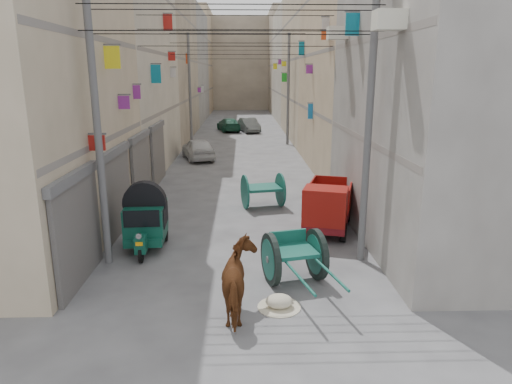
{
  "coord_description": "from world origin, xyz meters",
  "views": [
    {
      "loc": [
        0.23,
        -6.15,
        5.21
      ],
      "look_at": [
        0.6,
        6.5,
        1.9
      ],
      "focal_mm": 32.0,
      "sensor_mm": 36.0,
      "label": 1
    }
  ],
  "objects_px": {
    "second_cart": "(263,190)",
    "auto_rickshaw": "(146,219)",
    "distant_car_grey": "(249,125)",
    "mini_truck": "(327,209)",
    "distant_car_green": "(228,125)",
    "distant_car_white": "(198,149)",
    "horse": "(241,281)",
    "tonga_cart": "(294,256)",
    "feed_sack": "(279,301)"
  },
  "relations": [
    {
      "from": "second_cart",
      "to": "auto_rickshaw",
      "type": "bearing_deg",
      "value": -143.61
    },
    {
      "from": "auto_rickshaw",
      "to": "distant_car_grey",
      "type": "bearing_deg",
      "value": 80.09
    },
    {
      "from": "mini_truck",
      "to": "second_cart",
      "type": "height_order",
      "value": "mini_truck"
    },
    {
      "from": "mini_truck",
      "to": "distant_car_green",
      "type": "relative_size",
      "value": 0.83
    },
    {
      "from": "second_cart",
      "to": "distant_car_green",
      "type": "bearing_deg",
      "value": 82.37
    },
    {
      "from": "distant_car_white",
      "to": "distant_car_green",
      "type": "xyz_separation_m",
      "value": [
        1.48,
        14.29,
        -0.08
      ]
    },
    {
      "from": "distant_car_grey",
      "to": "distant_car_green",
      "type": "relative_size",
      "value": 0.94
    },
    {
      "from": "distant_car_grey",
      "to": "distant_car_green",
      "type": "bearing_deg",
      "value": 146.33
    },
    {
      "from": "second_cart",
      "to": "horse",
      "type": "bearing_deg",
      "value": -108.16
    },
    {
      "from": "second_cart",
      "to": "horse",
      "type": "xyz_separation_m",
      "value": [
        -0.84,
        -8.39,
        0.08
      ]
    },
    {
      "from": "auto_rickshaw",
      "to": "distant_car_white",
      "type": "bearing_deg",
      "value": 86.5
    },
    {
      "from": "distant_car_white",
      "to": "tonga_cart",
      "type": "bearing_deg",
      "value": 86.32
    },
    {
      "from": "tonga_cart",
      "to": "distant_car_grey",
      "type": "height_order",
      "value": "tonga_cart"
    },
    {
      "from": "auto_rickshaw",
      "to": "mini_truck",
      "type": "height_order",
      "value": "mini_truck"
    },
    {
      "from": "auto_rickshaw",
      "to": "distant_car_white",
      "type": "distance_m",
      "value": 14.91
    },
    {
      "from": "auto_rickshaw",
      "to": "feed_sack",
      "type": "xyz_separation_m",
      "value": [
        3.76,
        -3.82,
        -0.78
      ]
    },
    {
      "from": "mini_truck",
      "to": "feed_sack",
      "type": "height_order",
      "value": "mini_truck"
    },
    {
      "from": "mini_truck",
      "to": "distant_car_grey",
      "type": "relative_size",
      "value": 0.88
    },
    {
      "from": "tonga_cart",
      "to": "distant_car_green",
      "type": "relative_size",
      "value": 0.77
    },
    {
      "from": "feed_sack",
      "to": "distant_car_grey",
      "type": "distance_m",
      "value": 32.32
    },
    {
      "from": "horse",
      "to": "distant_car_grey",
      "type": "height_order",
      "value": "horse"
    },
    {
      "from": "horse",
      "to": "distant_car_green",
      "type": "relative_size",
      "value": 0.47
    },
    {
      "from": "feed_sack",
      "to": "distant_car_grey",
      "type": "height_order",
      "value": "distant_car_grey"
    },
    {
      "from": "auto_rickshaw",
      "to": "second_cart",
      "type": "xyz_separation_m",
      "value": [
        3.74,
        4.28,
        -0.21
      ]
    },
    {
      "from": "second_cart",
      "to": "horse",
      "type": "height_order",
      "value": "horse"
    },
    {
      "from": "distant_car_white",
      "to": "distant_car_grey",
      "type": "relative_size",
      "value": 1.02
    },
    {
      "from": "auto_rickshaw",
      "to": "second_cart",
      "type": "height_order",
      "value": "auto_rickshaw"
    },
    {
      "from": "tonga_cart",
      "to": "horse",
      "type": "distance_m",
      "value": 2.13
    },
    {
      "from": "feed_sack",
      "to": "horse",
      "type": "height_order",
      "value": "horse"
    },
    {
      "from": "auto_rickshaw",
      "to": "second_cart",
      "type": "distance_m",
      "value": 5.69
    },
    {
      "from": "horse",
      "to": "distant_car_grey",
      "type": "bearing_deg",
      "value": -94.23
    },
    {
      "from": "horse",
      "to": "distant_car_grey",
      "type": "xyz_separation_m",
      "value": [
        0.64,
        32.6,
        -0.17
      ]
    },
    {
      "from": "auto_rickshaw",
      "to": "tonga_cart",
      "type": "xyz_separation_m",
      "value": [
        4.24,
        -2.46,
        -0.24
      ]
    },
    {
      "from": "tonga_cart",
      "to": "second_cart",
      "type": "bearing_deg",
      "value": 80.02
    },
    {
      "from": "horse",
      "to": "distant_car_green",
      "type": "height_order",
      "value": "horse"
    },
    {
      "from": "mini_truck",
      "to": "second_cart",
      "type": "distance_m",
      "value": 3.74
    },
    {
      "from": "auto_rickshaw",
      "to": "mini_truck",
      "type": "xyz_separation_m",
      "value": [
        5.75,
        1.12,
        -0.1
      ]
    },
    {
      "from": "mini_truck",
      "to": "auto_rickshaw",
      "type": "bearing_deg",
      "value": -152.19
    },
    {
      "from": "horse",
      "to": "distant_car_white",
      "type": "distance_m",
      "value": 19.21
    },
    {
      "from": "auto_rickshaw",
      "to": "distant_car_green",
      "type": "relative_size",
      "value": 0.56
    },
    {
      "from": "mini_truck",
      "to": "distant_car_grey",
      "type": "height_order",
      "value": "mini_truck"
    },
    {
      "from": "auto_rickshaw",
      "to": "distant_car_white",
      "type": "relative_size",
      "value": 0.59
    },
    {
      "from": "auto_rickshaw",
      "to": "distant_car_white",
      "type": "xyz_separation_m",
      "value": [
        0.17,
        14.9,
        -0.27
      ]
    },
    {
      "from": "second_cart",
      "to": "distant_car_white",
      "type": "bearing_deg",
      "value": 96.13
    },
    {
      "from": "auto_rickshaw",
      "to": "distant_car_grey",
      "type": "distance_m",
      "value": 28.71
    },
    {
      "from": "second_cart",
      "to": "feed_sack",
      "type": "relative_size",
      "value": 2.88
    },
    {
      "from": "mini_truck",
      "to": "feed_sack",
      "type": "distance_m",
      "value": 5.37
    },
    {
      "from": "feed_sack",
      "to": "horse",
      "type": "xyz_separation_m",
      "value": [
        -0.86,
        -0.29,
        0.64
      ]
    },
    {
      "from": "second_cart",
      "to": "feed_sack",
      "type": "xyz_separation_m",
      "value": [
        0.02,
        -8.1,
        -0.57
      ]
    },
    {
      "from": "distant_car_white",
      "to": "distant_car_grey",
      "type": "bearing_deg",
      "value": -120.77
    }
  ]
}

